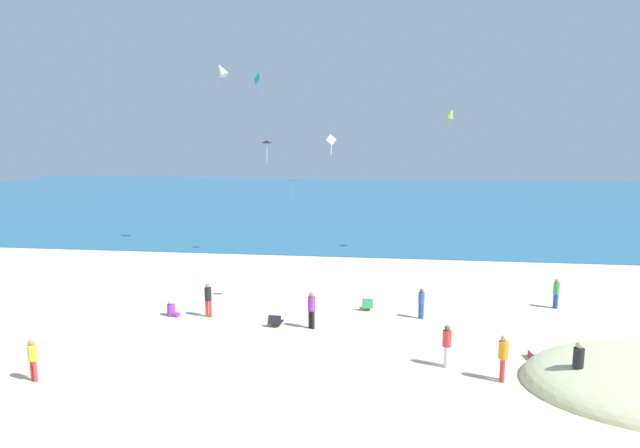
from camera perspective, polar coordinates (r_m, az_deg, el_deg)
The scene contains 20 objects.
ground_plane at distance 24.70m, azimuth 0.66°, elevation -10.41°, with size 120.00×120.00×0.00m, color beige.
ocean_water at distance 66.91m, azimuth 4.84°, elevation 2.37°, with size 120.00×60.00×0.05m, color #236084.
beach_chair_mid_beach at distance 26.71m, azimuth 4.91°, elevation -8.29°, with size 0.54×0.68×0.60m.
beach_chair_far_left at distance 24.61m, azimuth -4.61°, elevation -9.90°, with size 0.63×0.67×0.53m.
cooler_box at distance 22.80m, azimuth 21.21°, elevation -12.45°, with size 0.38×0.56×0.30m.
person_0 at distance 21.66m, azimuth -27.51°, elevation -12.07°, with size 0.39×0.39×1.49m.
person_1 at distance 25.72m, azimuth 10.40°, elevation -7.84°, with size 0.39×0.39×1.40m.
person_2 at distance 20.31m, azimuth 25.06°, elevation -12.87°, with size 0.39×0.39×1.74m.
person_3 at distance 24.06m, azimuth -0.88°, elevation -8.61°, with size 0.45×0.45×1.62m.
person_4 at distance 20.88m, azimuth 12.93°, elevation -11.86°, with size 0.35×0.35×1.57m.
person_5 at distance 20.26m, azimuth 18.35°, elevation -12.67°, with size 0.35×0.35×1.64m.
person_6 at distance 26.01m, azimuth -11.45°, elevation -7.44°, with size 0.36×0.36×1.58m.
person_7 at distance 29.02m, azimuth 23.17°, elevation -6.40°, with size 0.39×0.39×1.46m.
person_8 at distance 26.71m, azimuth -15.02°, elevation -8.55°, with size 0.67×0.48×0.76m.
kite_teal at distance 43.25m, azimuth -6.47°, elevation 14.63°, with size 0.64×0.77×1.85m.
kite_lime at distance 37.66m, azimuth 13.34°, elevation 11.03°, with size 0.84×0.78×1.21m.
kite_green at distance 40.49m, azimuth -2.98°, elevation 4.52°, with size 0.44×0.46×1.55m.
kite_white at distance 40.29m, azimuth -10.13°, elevation 15.35°, with size 1.12×0.87×1.74m.
kite_black at distance 36.87m, azimuth -5.51°, elevation 8.41°, with size 0.65×0.60×1.51m.
kite_pink at distance 25.08m, azimuth 1.16°, elevation 8.59°, with size 0.46×0.28×0.92m.
Camera 1 is at (2.59, -13.06, 8.48)m, focal length 31.05 mm.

